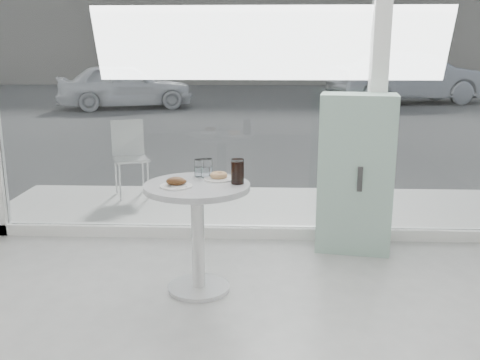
{
  "coord_description": "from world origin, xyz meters",
  "views": [
    {
      "loc": [
        -0.06,
        -1.57,
        1.65
      ],
      "look_at": [
        -0.2,
        1.7,
        0.85
      ],
      "focal_mm": 40.0,
      "sensor_mm": 36.0,
      "label": 1
    }
  ],
  "objects_px": {
    "main_table": "(197,215)",
    "cola_glass": "(238,172)",
    "mint_cabinet": "(355,173)",
    "patio_chair": "(130,153)",
    "water_tumbler_a": "(200,169)",
    "plate_donut": "(219,177)",
    "water_tumbler_b": "(207,169)",
    "car_silver": "(409,78)",
    "plate_fritter": "(177,183)",
    "car_white": "(125,86)"
  },
  "relations": [
    {
      "from": "car_silver",
      "to": "water_tumbler_b",
      "type": "bearing_deg",
      "value": 146.4
    },
    {
      "from": "mint_cabinet",
      "to": "plate_donut",
      "type": "relative_size",
      "value": 6.28
    },
    {
      "from": "main_table",
      "to": "mint_cabinet",
      "type": "height_order",
      "value": "mint_cabinet"
    },
    {
      "from": "plate_donut",
      "to": "water_tumbler_a",
      "type": "xyz_separation_m",
      "value": [
        -0.14,
        0.1,
        0.03
      ]
    },
    {
      "from": "water_tumbler_a",
      "to": "water_tumbler_b",
      "type": "bearing_deg",
      "value": -31.13
    },
    {
      "from": "mint_cabinet",
      "to": "car_white",
      "type": "distance_m",
      "value": 11.84
    },
    {
      "from": "patio_chair",
      "to": "plate_fritter",
      "type": "relative_size",
      "value": 3.89
    },
    {
      "from": "car_white",
      "to": "water_tumbler_b",
      "type": "bearing_deg",
      "value": 179.01
    },
    {
      "from": "water_tumbler_a",
      "to": "cola_glass",
      "type": "relative_size",
      "value": 0.72
    },
    {
      "from": "patio_chair",
      "to": "plate_donut",
      "type": "distance_m",
      "value": 2.52
    },
    {
      "from": "car_silver",
      "to": "plate_fritter",
      "type": "bearing_deg",
      "value": 146.14
    },
    {
      "from": "main_table",
      "to": "plate_donut",
      "type": "relative_size",
      "value": 3.7
    },
    {
      "from": "plate_fritter",
      "to": "cola_glass",
      "type": "xyz_separation_m",
      "value": [
        0.4,
        0.11,
        0.05
      ]
    },
    {
      "from": "patio_chair",
      "to": "car_white",
      "type": "xyz_separation_m",
      "value": [
        -2.43,
        9.41,
        0.12
      ]
    },
    {
      "from": "mint_cabinet",
      "to": "plate_donut",
      "type": "height_order",
      "value": "mint_cabinet"
    },
    {
      "from": "car_white",
      "to": "car_silver",
      "type": "bearing_deg",
      "value": -96.05
    },
    {
      "from": "main_table",
      "to": "cola_glass",
      "type": "height_order",
      "value": "cola_glass"
    },
    {
      "from": "plate_donut",
      "to": "water_tumbler_b",
      "type": "xyz_separation_m",
      "value": [
        -0.09,
        0.06,
        0.04
      ]
    },
    {
      "from": "water_tumbler_a",
      "to": "main_table",
      "type": "bearing_deg",
      "value": -88.35
    },
    {
      "from": "main_table",
      "to": "cola_glass",
      "type": "relative_size",
      "value": 4.58
    },
    {
      "from": "plate_donut",
      "to": "water_tumbler_a",
      "type": "relative_size",
      "value": 1.71
    },
    {
      "from": "car_silver",
      "to": "water_tumbler_a",
      "type": "distance_m",
      "value": 14.19
    },
    {
      "from": "water_tumbler_a",
      "to": "car_white",
      "type": "bearing_deg",
      "value": 106.74
    },
    {
      "from": "mint_cabinet",
      "to": "main_table",
      "type": "bearing_deg",
      "value": -134.62
    },
    {
      "from": "plate_donut",
      "to": "car_silver",
      "type": "bearing_deg",
      "value": 70.23
    },
    {
      "from": "patio_chair",
      "to": "main_table",
      "type": "bearing_deg",
      "value": -88.83
    },
    {
      "from": "main_table",
      "to": "car_silver",
      "type": "distance_m",
      "value": 14.4
    },
    {
      "from": "plate_donut",
      "to": "water_tumbler_b",
      "type": "relative_size",
      "value": 1.55
    },
    {
      "from": "patio_chair",
      "to": "cola_glass",
      "type": "height_order",
      "value": "cola_glass"
    },
    {
      "from": "cola_glass",
      "to": "car_silver",
      "type": "bearing_deg",
      "value": 70.88
    },
    {
      "from": "mint_cabinet",
      "to": "car_silver",
      "type": "xyz_separation_m",
      "value": [
        3.74,
        12.64,
        0.13
      ]
    },
    {
      "from": "patio_chair",
      "to": "car_silver",
      "type": "relative_size",
      "value": 0.17
    },
    {
      "from": "car_white",
      "to": "water_tumbler_a",
      "type": "bearing_deg",
      "value": 178.81
    },
    {
      "from": "plate_fritter",
      "to": "plate_donut",
      "type": "bearing_deg",
      "value": 39.38
    },
    {
      "from": "water_tumbler_b",
      "to": "mint_cabinet",
      "type": "bearing_deg",
      "value": 30.49
    },
    {
      "from": "car_silver",
      "to": "plate_donut",
      "type": "height_order",
      "value": "car_silver"
    },
    {
      "from": "car_white",
      "to": "car_silver",
      "type": "distance_m",
      "value": 8.61
    },
    {
      "from": "mint_cabinet",
      "to": "water_tumbler_a",
      "type": "height_order",
      "value": "mint_cabinet"
    },
    {
      "from": "patio_chair",
      "to": "water_tumbler_a",
      "type": "distance_m",
      "value": 2.38
    },
    {
      "from": "plate_fritter",
      "to": "plate_donut",
      "type": "distance_m",
      "value": 0.34
    },
    {
      "from": "main_table",
      "to": "car_silver",
      "type": "height_order",
      "value": "car_silver"
    },
    {
      "from": "main_table",
      "to": "patio_chair",
      "type": "relative_size",
      "value": 0.92
    },
    {
      "from": "car_silver",
      "to": "plate_donut",
      "type": "xyz_separation_m",
      "value": [
        -4.82,
        -13.39,
        0.0
      ]
    },
    {
      "from": "patio_chair",
      "to": "car_white",
      "type": "height_order",
      "value": "car_white"
    },
    {
      "from": "water_tumbler_a",
      "to": "water_tumbler_b",
      "type": "height_order",
      "value": "water_tumbler_b"
    },
    {
      "from": "plate_fritter",
      "to": "cola_glass",
      "type": "relative_size",
      "value": 1.28
    },
    {
      "from": "car_silver",
      "to": "patio_chair",
      "type": "bearing_deg",
      "value": 138.39
    },
    {
      "from": "car_white",
      "to": "car_silver",
      "type": "xyz_separation_m",
      "value": [
        8.43,
        1.77,
        0.14
      ]
    },
    {
      "from": "plate_fritter",
      "to": "water_tumbler_b",
      "type": "bearing_deg",
      "value": 58.48
    },
    {
      "from": "plate_fritter",
      "to": "water_tumbler_a",
      "type": "distance_m",
      "value": 0.33
    }
  ]
}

